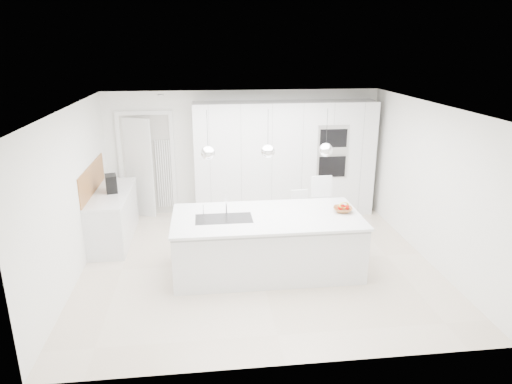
{
  "coord_description": "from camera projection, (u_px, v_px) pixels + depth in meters",
  "views": [
    {
      "loc": [
        -0.81,
        -6.61,
        3.36
      ],
      "look_at": [
        0.0,
        0.3,
        1.1
      ],
      "focal_mm": 32.0,
      "sensor_mm": 36.0,
      "label": 1
    }
  ],
  "objects": [
    {
      "name": "floor",
      "position": [
        258.0,
        262.0,
        7.37
      ],
      "size": [
        5.5,
        5.5,
        0.0
      ],
      "primitive_type": "plane",
      "color": "beige",
      "rests_on": "ground"
    },
    {
      "name": "banana_bunch",
      "position": [
        344.0,
        205.0,
        6.99
      ],
      "size": [
        0.21,
        0.16,
        0.19
      ],
      "primitive_type": "torus",
      "rotation": [
        1.22,
        0.0,
        0.35
      ],
      "color": "gold",
      "rests_on": "fruit_bowl"
    },
    {
      "name": "tall_cabinets",
      "position": [
        284.0,
        159.0,
        9.18
      ],
      "size": [
        3.6,
        0.6,
        2.3
      ],
      "primitive_type": "cube",
      "color": "silver",
      "rests_on": "floor"
    },
    {
      "name": "apple_b",
      "position": [
        340.0,
        207.0,
        6.99
      ],
      "size": [
        0.09,
        0.09,
        0.09
      ],
      "primitive_type": "sphere",
      "color": "#C00F07",
      "rests_on": "fruit_bowl"
    },
    {
      "name": "pendant_mid",
      "position": [
        268.0,
        151.0,
        6.51
      ],
      "size": [
        0.2,
        0.2,
        0.2
      ],
      "primitive_type": "sphere",
      "color": "white",
      "rests_on": "ceiling"
    },
    {
      "name": "fruit_bowl",
      "position": [
        343.0,
        210.0,
        7.01
      ],
      "size": [
        0.36,
        0.36,
        0.07
      ],
      "primitive_type": "imported",
      "rotation": [
        0.0,
        0.0,
        -0.26
      ],
      "color": "#A76934",
      "rests_on": "island_worktop"
    },
    {
      "name": "apple_c",
      "position": [
        342.0,
        207.0,
        7.05
      ],
      "size": [
        0.08,
        0.08,
        0.08
      ],
      "primitive_type": "sphere",
      "color": "#C00F07",
      "rests_on": "fruit_bowl"
    },
    {
      "name": "oven_stack",
      "position": [
        333.0,
        152.0,
        8.92
      ],
      "size": [
        0.62,
        0.04,
        1.05
      ],
      "primitive_type": null,
      "color": "#A5A5A8",
      "rests_on": "tall_cabinets"
    },
    {
      "name": "pendant_left",
      "position": [
        208.0,
        153.0,
        6.42
      ],
      "size": [
        0.2,
        0.2,
        0.2
      ],
      "primitive_type": "sphere",
      "color": "white",
      "rests_on": "ceiling"
    },
    {
      "name": "bar_stool_left",
      "position": [
        300.0,
        219.0,
        7.89
      ],
      "size": [
        0.36,
        0.47,
        0.96
      ],
      "primitive_type": null,
      "rotation": [
        0.0,
        0.0,
        0.1
      ],
      "color": "white",
      "rests_on": "floor"
    },
    {
      "name": "radiator",
      "position": [
        164.0,
        174.0,
        9.25
      ],
      "size": [
        0.32,
        0.04,
        1.4
      ],
      "primitive_type": null,
      "color": "white",
      "rests_on": "floor"
    },
    {
      "name": "ceiling",
      "position": [
        258.0,
        107.0,
        6.6
      ],
      "size": [
        5.5,
        5.5,
        0.0
      ],
      "primitive_type": "plane",
      "rotation": [
        3.14,
        0.0,
        0.0
      ],
      "color": "white",
      "rests_on": "wall_back"
    },
    {
      "name": "wall_back",
      "position": [
        244.0,
        152.0,
        9.34
      ],
      "size": [
        5.5,
        0.0,
        5.5
      ],
      "primitive_type": "plane",
      "rotation": [
        1.57,
        0.0,
        0.0
      ],
      "color": "white",
      "rests_on": "ground"
    },
    {
      "name": "doorway_frame",
      "position": [
        147.0,
        166.0,
        9.17
      ],
      "size": [
        1.11,
        0.08,
        2.13
      ],
      "primitive_type": null,
      "color": "white",
      "rests_on": "floor"
    },
    {
      "name": "pendant_right",
      "position": [
        326.0,
        150.0,
        6.6
      ],
      "size": [
        0.2,
        0.2,
        0.2
      ],
      "primitive_type": "sphere",
      "color": "white",
      "rests_on": "ceiling"
    },
    {
      "name": "oak_backsplash",
      "position": [
        92.0,
        179.0,
        7.85
      ],
      "size": [
        0.02,
        1.8,
        0.5
      ],
      "primitive_type": "cube",
      "color": "#A76934",
      "rests_on": "wall_left"
    },
    {
      "name": "hallway_door",
      "position": [
        134.0,
        168.0,
        9.1
      ],
      "size": [
        0.76,
        0.38,
        2.0
      ],
      "primitive_type": "cube",
      "rotation": [
        0.0,
        0.0,
        -0.44
      ],
      "color": "white",
      "rests_on": "floor"
    },
    {
      "name": "island_tap",
      "position": [
        226.0,
        204.0,
        6.9
      ],
      "size": [
        0.02,
        0.02,
        0.3
      ],
      "primitive_type": "cylinder",
      "color": "white",
      "rests_on": "island_worktop"
    },
    {
      "name": "bar_stool_right",
      "position": [
        322.0,
        211.0,
        7.98
      ],
      "size": [
        0.38,
        0.53,
        1.16
      ],
      "primitive_type": null,
      "rotation": [
        0.0,
        0.0,
        0.0
      ],
      "color": "white",
      "rests_on": "floor"
    },
    {
      "name": "left_worktop",
      "position": [
        111.0,
        193.0,
        7.96
      ],
      "size": [
        0.62,
        1.82,
        0.04
      ],
      "primitive_type": "cube",
      "color": "white",
      "rests_on": "left_base_cabinets"
    },
    {
      "name": "island_base",
      "position": [
        267.0,
        245.0,
        6.96
      ],
      "size": [
        2.8,
        1.2,
        0.86
      ],
      "primitive_type": "cube",
      "color": "silver",
      "rests_on": "floor"
    },
    {
      "name": "wall_left",
      "position": [
        72.0,
        195.0,
        6.68
      ],
      "size": [
        0.0,
        5.0,
        5.0
      ],
      "primitive_type": "plane",
      "rotation": [
        1.57,
        0.0,
        1.57
      ],
      "color": "white",
      "rests_on": "ground"
    },
    {
      "name": "island_worktop",
      "position": [
        267.0,
        217.0,
        6.87
      ],
      "size": [
        2.84,
        1.4,
        0.04
      ],
      "primitive_type": "cube",
      "color": "white",
      "rests_on": "island_base"
    },
    {
      "name": "left_base_cabinets",
      "position": [
        113.0,
        217.0,
        8.1
      ],
      "size": [
        0.6,
        1.8,
        0.86
      ],
      "primitive_type": "cube",
      "color": "silver",
      "rests_on": "floor"
    },
    {
      "name": "apple_a",
      "position": [
        347.0,
        207.0,
        7.02
      ],
      "size": [
        0.08,
        0.08,
        0.08
      ],
      "primitive_type": "sphere",
      "color": "#C00F07",
      "rests_on": "fruit_bowl"
    },
    {
      "name": "island_sink",
      "position": [
        224.0,
        224.0,
        6.77
      ],
      "size": [
        0.84,
        0.44,
        0.18
      ],
      "primitive_type": null,
      "color": "#3F3F42",
      "rests_on": "island_worktop"
    },
    {
      "name": "espresso_machine",
      "position": [
        111.0,
        184.0,
        7.92
      ],
      "size": [
        0.25,
        0.32,
        0.31
      ],
      "primitive_type": "cube",
      "rotation": [
        0.0,
        0.0,
        0.23
      ],
      "color": "black",
      "rests_on": "left_worktop"
    }
  ]
}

